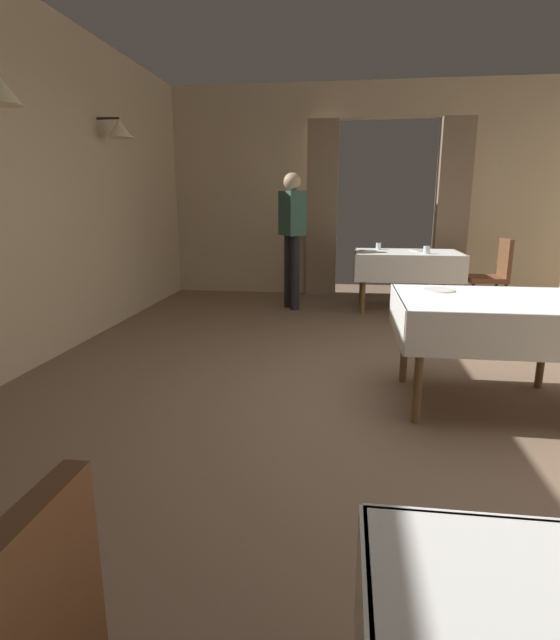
{
  "coord_description": "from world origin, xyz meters",
  "views": [
    {
      "loc": [
        -0.56,
        -3.3,
        1.37
      ],
      "look_at": [
        -1.09,
        0.66,
        0.41
      ],
      "focal_mm": 27.63,
      "sensor_mm": 36.0,
      "label": 1
    }
  ],
  "objects_px": {
    "chair_far_right": "(493,272)",
    "glass_far_c": "(427,250)",
    "plate_far_a": "(367,251)",
    "glass_far_d": "(378,246)",
    "dining_table_mid": "(491,312)",
    "dining_table_far": "(407,260)",
    "person_diner_standing_aside": "(292,229)",
    "plate_far_b": "(420,250)",
    "plate_mid_b": "(438,290)"
  },
  "relations": [
    {
      "from": "person_diner_standing_aside",
      "to": "glass_far_c",
      "type": "bearing_deg",
      "value": -3.9
    },
    {
      "from": "plate_mid_b",
      "to": "dining_table_far",
      "type": "bearing_deg",
      "value": 87.75
    },
    {
      "from": "dining_table_far",
      "to": "glass_far_c",
      "type": "xyz_separation_m",
      "value": [
        0.2,
        -0.23,
        0.16
      ]
    },
    {
      "from": "chair_far_right",
      "to": "glass_far_d",
      "type": "relative_size",
      "value": 10.78
    },
    {
      "from": "plate_mid_b",
      "to": "glass_far_c",
      "type": "distance_m",
      "value": 2.63
    },
    {
      "from": "chair_far_right",
      "to": "glass_far_d",
      "type": "xyz_separation_m",
      "value": [
        -1.39,
        0.33,
        0.28
      ]
    },
    {
      "from": "dining_table_mid",
      "to": "plate_far_b",
      "type": "bearing_deg",
      "value": 90.47
    },
    {
      "from": "glass_far_d",
      "to": "person_diner_standing_aside",
      "type": "xyz_separation_m",
      "value": [
        -1.12,
        -0.36,
        0.23
      ]
    },
    {
      "from": "chair_far_right",
      "to": "glass_far_c",
      "type": "relative_size",
      "value": 9.92
    },
    {
      "from": "dining_table_mid",
      "to": "person_diner_standing_aside",
      "type": "distance_m",
      "value": 3.41
    },
    {
      "from": "glass_far_c",
      "to": "glass_far_d",
      "type": "distance_m",
      "value": 0.73
    },
    {
      "from": "chair_far_right",
      "to": "glass_far_d",
      "type": "bearing_deg",
      "value": 166.55
    },
    {
      "from": "plate_far_a",
      "to": "person_diner_standing_aside",
      "type": "height_order",
      "value": "person_diner_standing_aside"
    },
    {
      "from": "plate_far_b",
      "to": "glass_far_c",
      "type": "height_order",
      "value": "glass_far_c"
    },
    {
      "from": "person_diner_standing_aside",
      "to": "chair_far_right",
      "type": "bearing_deg",
      "value": 0.7
    },
    {
      "from": "plate_far_b",
      "to": "plate_mid_b",
      "type": "bearing_deg",
      "value": -95.46
    },
    {
      "from": "plate_mid_b",
      "to": "dining_table_mid",
      "type": "bearing_deg",
      "value": -36.79
    },
    {
      "from": "plate_mid_b",
      "to": "person_diner_standing_aside",
      "type": "bearing_deg",
      "value": 116.34
    },
    {
      "from": "plate_mid_b",
      "to": "glass_far_d",
      "type": "xyz_separation_m",
      "value": [
        -0.23,
        3.09,
        0.04
      ]
    },
    {
      "from": "plate_mid_b",
      "to": "plate_far_b",
      "type": "distance_m",
      "value": 2.97
    },
    {
      "from": "chair_far_right",
      "to": "plate_mid_b",
      "type": "bearing_deg",
      "value": -112.79
    },
    {
      "from": "plate_far_b",
      "to": "glass_far_d",
      "type": "bearing_deg",
      "value": 165.43
    },
    {
      "from": "plate_far_a",
      "to": "glass_far_d",
      "type": "bearing_deg",
      "value": 60.29
    },
    {
      "from": "chair_far_right",
      "to": "plate_far_a",
      "type": "distance_m",
      "value": 1.57
    },
    {
      "from": "dining_table_mid",
      "to": "plate_mid_b",
      "type": "relative_size",
      "value": 5.43
    },
    {
      "from": "dining_table_far",
      "to": "plate_far_a",
      "type": "bearing_deg",
      "value": -177.61
    },
    {
      "from": "dining_table_far",
      "to": "plate_far_a",
      "type": "relative_size",
      "value": 5.55
    },
    {
      "from": "plate_far_a",
      "to": "person_diner_standing_aside",
      "type": "distance_m",
      "value": 1.0
    },
    {
      "from": "dining_table_far",
      "to": "plate_far_b",
      "type": "bearing_deg",
      "value": 34.38
    },
    {
      "from": "chair_far_right",
      "to": "plate_mid_b",
      "type": "xyz_separation_m",
      "value": [
        -1.16,
        -2.76,
        0.24
      ]
    },
    {
      "from": "glass_far_d",
      "to": "dining_table_mid",
      "type": "bearing_deg",
      "value": -80.71
    },
    {
      "from": "plate_far_b",
      "to": "plate_far_a",
      "type": "bearing_deg",
      "value": -168.39
    },
    {
      "from": "plate_mid_b",
      "to": "plate_far_a",
      "type": "distance_m",
      "value": 2.85
    },
    {
      "from": "glass_far_d",
      "to": "dining_table_far",
      "type": "bearing_deg",
      "value": -36.05
    },
    {
      "from": "chair_far_right",
      "to": "plate_far_b",
      "type": "bearing_deg",
      "value": 167.22
    },
    {
      "from": "dining_table_mid",
      "to": "chair_far_right",
      "type": "bearing_deg",
      "value": 74.13
    },
    {
      "from": "plate_far_b",
      "to": "dining_table_far",
      "type": "bearing_deg",
      "value": -145.62
    },
    {
      "from": "dining_table_far",
      "to": "glass_far_c",
      "type": "bearing_deg",
      "value": -48.2
    },
    {
      "from": "plate_far_a",
      "to": "glass_far_c",
      "type": "height_order",
      "value": "glass_far_c"
    },
    {
      "from": "chair_far_right",
      "to": "glass_far_c",
      "type": "bearing_deg",
      "value": -170.35
    },
    {
      "from": "plate_far_a",
      "to": "glass_far_d",
      "type": "xyz_separation_m",
      "value": [
        0.16,
        0.27,
        0.04
      ]
    },
    {
      "from": "chair_far_right",
      "to": "person_diner_standing_aside",
      "type": "xyz_separation_m",
      "value": [
        -2.51,
        -0.03,
        0.51
      ]
    },
    {
      "from": "dining_table_mid",
      "to": "dining_table_far",
      "type": "relative_size",
      "value": 0.93
    },
    {
      "from": "dining_table_mid",
      "to": "plate_far_b",
      "type": "distance_m",
      "value": 3.19
    },
    {
      "from": "plate_mid_b",
      "to": "person_diner_standing_aside",
      "type": "xyz_separation_m",
      "value": [
        -1.35,
        2.73,
        0.27
      ]
    },
    {
      "from": "plate_mid_b",
      "to": "glass_far_c",
      "type": "bearing_deg",
      "value": 83.18
    },
    {
      "from": "dining_table_mid",
      "to": "plate_far_b",
      "type": "xyz_separation_m",
      "value": [
        -0.03,
        3.19,
        0.1
      ]
    },
    {
      "from": "dining_table_mid",
      "to": "person_diner_standing_aside",
      "type": "height_order",
      "value": "person_diner_standing_aside"
    },
    {
      "from": "plate_mid_b",
      "to": "plate_far_a",
      "type": "bearing_deg",
      "value": 97.88
    },
    {
      "from": "dining_table_mid",
      "to": "plate_mid_b",
      "type": "bearing_deg",
      "value": 143.21
    }
  ]
}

